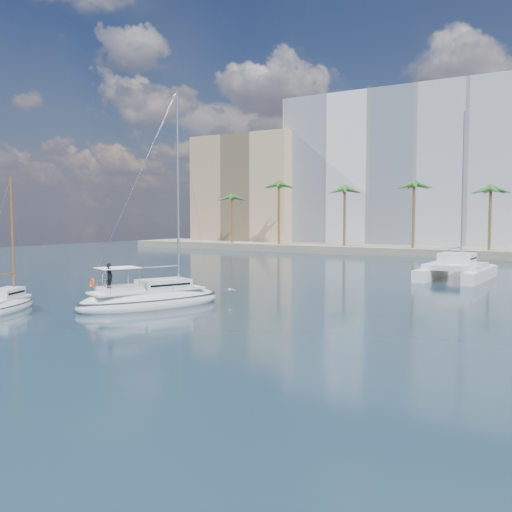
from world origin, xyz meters
The scene contains 10 objects.
ground centered at (0.00, 0.00, 0.00)m, with size 160.00×160.00×0.00m, color black.
quay centered at (0.00, 61.00, 0.60)m, with size 120.00×14.00×1.20m, color gray.
building_modern centered at (-12.00, 73.00, 14.00)m, with size 42.00×16.00×28.00m, color white.
building_tan_left centered at (-42.00, 69.00, 11.00)m, with size 22.00×14.00×22.00m, color tan.
palm_left centered at (-34.00, 57.00, 10.28)m, with size 3.60×3.60×12.30m.
palm_centre centered at (0.00, 57.00, 10.28)m, with size 3.60×3.60×12.30m.
main_sloop centered at (-5.59, -1.29, 0.49)m, with size 6.85×10.74×15.24m.
small_sloop centered at (-12.15, -7.78, 0.37)m, with size 4.22×6.58×9.06m.
catamaran centered at (7.83, 26.93, 1.12)m, with size 5.52×11.03×16.21m.
seagull centered at (-2.85, 4.11, 0.74)m, with size 1.00×0.43×0.18m.
Camera 1 is at (20.56, -29.51, 6.04)m, focal length 40.00 mm.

